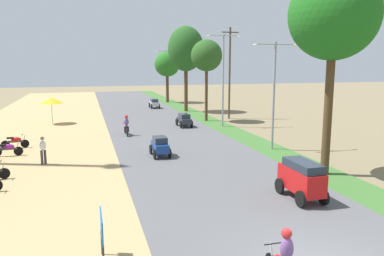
# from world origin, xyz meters

# --- Properties ---
(parked_motorbike_sixth) EXTENTS (1.80, 0.54, 0.94)m
(parked_motorbike_sixth) POSITION_xyz_m (-11.05, 16.89, 0.55)
(parked_motorbike_sixth) COLOR black
(parked_motorbike_sixth) RESTS_ON dirt_shoulder
(parked_motorbike_seventh) EXTENTS (1.80, 0.54, 0.94)m
(parked_motorbike_seventh) POSITION_xyz_m (-10.99, 19.21, 0.55)
(parked_motorbike_seventh) COLOR black
(parked_motorbike_seventh) RESTS_ON dirt_shoulder
(street_signboard) EXTENTS (0.06, 1.30, 1.50)m
(street_signboard) POSITION_xyz_m (-5.93, 2.03, 1.11)
(street_signboard) COLOR #262628
(street_signboard) RESTS_ON dirt_shoulder
(vendor_umbrella) EXTENTS (2.20, 2.20, 2.52)m
(vendor_umbrella) POSITION_xyz_m (-9.40, 29.73, 2.31)
(vendor_umbrella) COLOR #99999E
(vendor_umbrella) RESTS_ON dirt_shoulder
(pedestrian_on_shoulder) EXTENTS (0.41, 0.33, 1.62)m
(pedestrian_on_shoulder) POSITION_xyz_m (-8.71, 14.19, 0.96)
(pedestrian_on_shoulder) COLOR #33333D
(pedestrian_on_shoulder) RESTS_ON dirt_shoulder
(median_tree_nearest) EXTENTS (4.44, 4.44, 10.32)m
(median_tree_nearest) POSITION_xyz_m (5.72, 8.16, 8.09)
(median_tree_nearest) COLOR #4C351E
(median_tree_nearest) RESTS_ON median_strip
(median_tree_second) EXTENTS (3.07, 3.07, 8.03)m
(median_tree_second) POSITION_xyz_m (5.40, 27.64, 6.48)
(median_tree_second) COLOR #4C351E
(median_tree_second) RESTS_ON median_strip
(median_tree_third) EXTENTS (4.27, 4.27, 10.04)m
(median_tree_third) POSITION_xyz_m (5.41, 35.69, 7.42)
(median_tree_third) COLOR #4C351E
(median_tree_third) RESTS_ON median_strip
(median_tree_fourth) EXTENTS (3.71, 3.71, 7.39)m
(median_tree_fourth) POSITION_xyz_m (5.46, 46.70, 5.59)
(median_tree_fourth) COLOR #4C351E
(median_tree_fourth) RESTS_ON median_strip
(streetlamp_near) EXTENTS (3.16, 0.20, 7.11)m
(streetlamp_near) POSITION_xyz_m (5.80, 14.23, 4.20)
(streetlamp_near) COLOR gray
(streetlamp_near) RESTS_ON median_strip
(streetlamp_mid) EXTENTS (3.16, 0.20, 8.32)m
(streetlamp_mid) POSITION_xyz_m (5.80, 23.95, 4.82)
(streetlamp_mid) COLOR gray
(streetlamp_mid) RESTS_ON median_strip
(streetlamp_far) EXTENTS (3.16, 0.20, 7.66)m
(streetlamp_far) POSITION_xyz_m (5.80, 49.23, 4.48)
(streetlamp_far) COLOR gray
(streetlamp_far) RESTS_ON median_strip
(utility_pole_near) EXTENTS (1.80, 0.20, 9.41)m
(utility_pole_near) POSITION_xyz_m (8.29, 28.78, 4.90)
(utility_pole_near) COLOR brown
(utility_pole_near) RESTS_ON ground
(car_van_red) EXTENTS (1.19, 2.41, 1.67)m
(car_van_red) POSITION_xyz_m (2.46, 5.13, 1.02)
(car_van_red) COLOR red
(car_van_red) RESTS_ON road_strip
(car_hatchback_blue) EXTENTS (1.04, 2.00, 1.23)m
(car_hatchback_blue) POSITION_xyz_m (-1.90, 14.25, 0.75)
(car_hatchback_blue) COLOR navy
(car_hatchback_blue) RESTS_ON road_strip
(car_sedan_charcoal) EXTENTS (1.10, 2.26, 1.19)m
(car_sedan_charcoal) POSITION_xyz_m (2.33, 24.65, 0.74)
(car_sedan_charcoal) COLOR #282D33
(car_sedan_charcoal) RESTS_ON road_strip
(car_sedan_silver) EXTENTS (1.10, 2.26, 1.19)m
(car_sedan_silver) POSITION_xyz_m (2.21, 39.62, 0.74)
(car_sedan_silver) COLOR #B7BCC1
(car_sedan_silver) RESTS_ON road_strip
(motorbike_ahead_second) EXTENTS (0.54, 1.80, 1.66)m
(motorbike_ahead_second) POSITION_xyz_m (-3.19, 21.80, 0.86)
(motorbike_ahead_second) COLOR black
(motorbike_ahead_second) RESTS_ON road_strip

